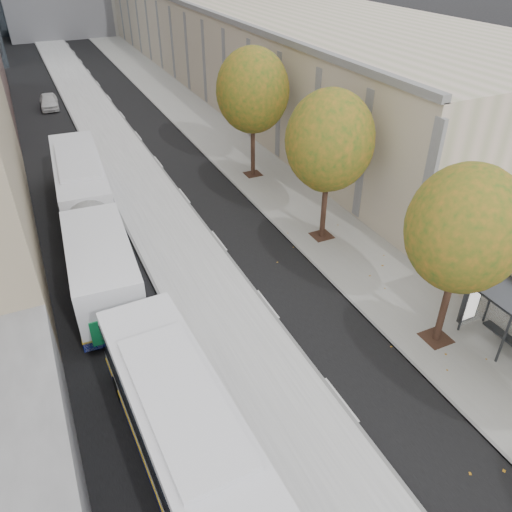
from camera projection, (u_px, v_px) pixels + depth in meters
bus_platform at (131, 171)px, 34.49m from camera, size 4.25×150.00×0.15m
sidewalk at (237, 153)px, 37.33m from camera, size 4.75×150.00×0.08m
building_tan at (229, 27)px, 61.10m from camera, size 18.00×92.00×8.00m
tree_c at (465, 229)px, 17.63m from camera, size 4.20×4.20×7.28m
tree_d at (330, 141)px, 24.32m from camera, size 4.40×4.40×7.60m
tree_e at (253, 91)px, 31.01m from camera, size 4.60×4.60×7.92m
bus_far at (89, 214)px, 26.11m from camera, size 3.68×18.26×3.02m
distant_car at (49, 101)px, 46.38m from camera, size 1.78×3.97×1.32m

